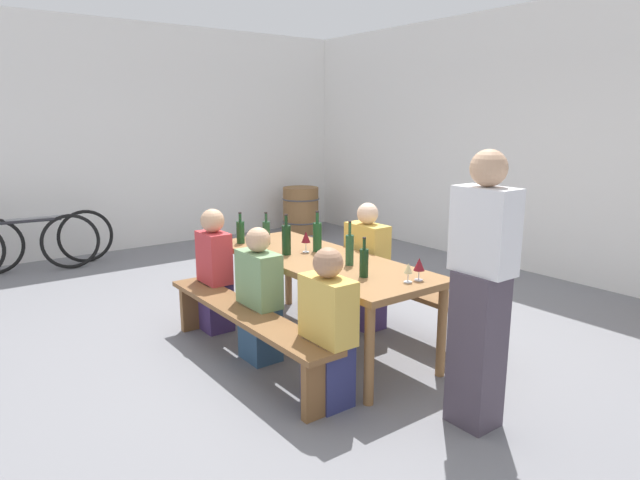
% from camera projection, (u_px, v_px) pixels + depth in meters
% --- Properties ---
extents(ground_plane, '(24.00, 24.00, 0.00)m').
position_uv_depth(ground_plane, '(320.00, 343.00, 4.70)').
color(ground_plane, slate).
extents(back_wall, '(14.00, 0.20, 3.20)m').
position_uv_depth(back_wall, '(563.00, 142.00, 6.43)').
color(back_wall, white).
rests_on(back_wall, ground).
extents(side_wall, '(0.20, 7.48, 3.20)m').
position_uv_depth(side_wall, '(130.00, 138.00, 7.94)').
color(side_wall, white).
rests_on(side_wall, ground).
extents(tasting_table, '(2.19, 0.83, 0.75)m').
position_uv_depth(tasting_table, '(320.00, 266.00, 4.56)').
color(tasting_table, olive).
rests_on(tasting_table, ground).
extents(bench_near, '(2.09, 0.30, 0.45)m').
position_uv_depth(bench_near, '(245.00, 321.00, 4.21)').
color(bench_near, brown).
rests_on(bench_near, ground).
extents(bench_far, '(2.09, 0.30, 0.45)m').
position_uv_depth(bench_far, '(383.00, 288.00, 5.05)').
color(bench_far, brown).
rests_on(bench_far, ground).
extents(wine_bottle_0, '(0.08, 0.08, 0.34)m').
position_uv_depth(wine_bottle_0, '(286.00, 239.00, 4.62)').
color(wine_bottle_0, '#143319').
rests_on(wine_bottle_0, tasting_table).
extents(wine_bottle_1, '(0.08, 0.08, 0.35)m').
position_uv_depth(wine_bottle_1, '(317.00, 236.00, 4.74)').
color(wine_bottle_1, '#194723').
rests_on(wine_bottle_1, tasting_table).
extents(wine_bottle_2, '(0.06, 0.06, 0.35)m').
position_uv_depth(wine_bottle_2, '(350.00, 249.00, 4.29)').
color(wine_bottle_2, '#234C2D').
rests_on(wine_bottle_2, tasting_table).
extents(wine_bottle_3, '(0.07, 0.07, 0.29)m').
position_uv_depth(wine_bottle_3, '(364.00, 262.00, 3.97)').
color(wine_bottle_3, '#143319').
rests_on(wine_bottle_3, tasting_table).
extents(wine_bottle_4, '(0.07, 0.07, 0.29)m').
position_uv_depth(wine_bottle_4, '(240.00, 232.00, 5.05)').
color(wine_bottle_4, '#194723').
rests_on(wine_bottle_4, tasting_table).
extents(wine_bottle_5, '(0.07, 0.07, 0.30)m').
position_uv_depth(wine_bottle_5, '(266.00, 232.00, 5.01)').
color(wine_bottle_5, '#234C2D').
rests_on(wine_bottle_5, tasting_table).
extents(wine_glass_0, '(0.08, 0.08, 0.18)m').
position_uv_depth(wine_glass_0, '(306.00, 237.00, 4.71)').
color(wine_glass_0, silver).
rests_on(wine_glass_0, tasting_table).
extents(wine_glass_1, '(0.08, 0.08, 0.16)m').
position_uv_depth(wine_glass_1, '(419.00, 265.00, 3.89)').
color(wine_glass_1, silver).
rests_on(wine_glass_1, tasting_table).
extents(wine_glass_2, '(0.06, 0.06, 0.14)m').
position_uv_depth(wine_glass_2, '(408.00, 269.00, 3.84)').
color(wine_glass_2, silver).
rests_on(wine_glass_2, tasting_table).
extents(seated_guest_near_0, '(0.33, 0.24, 1.11)m').
position_uv_depth(seated_guest_near_0, '(215.00, 273.00, 4.89)').
color(seated_guest_near_0, '#402D62').
rests_on(seated_guest_near_0, ground).
extents(seated_guest_near_1, '(0.40, 0.24, 1.07)m').
position_uv_depth(seated_guest_near_1, '(259.00, 299.00, 4.29)').
color(seated_guest_near_1, '#2D4C6E').
rests_on(seated_guest_near_1, ground).
extents(seated_guest_near_2, '(0.40, 0.24, 1.07)m').
position_uv_depth(seated_guest_near_2, '(328.00, 332.00, 3.61)').
color(seated_guest_near_2, navy).
rests_on(seated_guest_near_2, ground).
extents(seated_guest_far_0, '(0.41, 0.24, 1.15)m').
position_uv_depth(seated_guest_far_0, '(367.00, 270.00, 4.96)').
color(seated_guest_far_0, '#45336E').
rests_on(seated_guest_far_0, ground).
extents(standing_host, '(0.37, 0.24, 1.70)m').
position_uv_depth(standing_host, '(480.00, 296.00, 3.30)').
color(standing_host, '#483F4C').
rests_on(standing_host, ground).
extents(wine_barrel, '(0.62, 0.62, 0.76)m').
position_uv_depth(wine_barrel, '(301.00, 210.00, 9.19)').
color(wine_barrel, olive).
rests_on(wine_barrel, ground).
extents(parked_bicycle_0, '(0.20, 1.77, 0.90)m').
position_uv_depth(parked_bicycle_0, '(40.00, 240.00, 6.97)').
color(parked_bicycle_0, black).
rests_on(parked_bicycle_0, ground).
extents(parked_bicycle_1, '(0.30, 1.76, 0.90)m').
position_uv_depth(parked_bicycle_1, '(22.00, 245.00, 6.70)').
color(parked_bicycle_1, black).
rests_on(parked_bicycle_1, ground).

